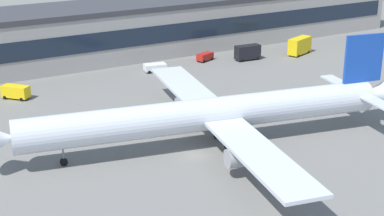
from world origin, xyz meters
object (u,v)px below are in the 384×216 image
Objects in this scene: crew_van at (16,91)px; follow_me_car at (205,56)px; pushback_tractor at (155,67)px; stair_truck at (248,52)px; catering_truck at (300,45)px; airliner at (211,114)px.

crew_van is 45.66m from follow_me_car.
crew_van is 1.11× the size of follow_me_car.
stair_truck is at bearing -5.38° from pushback_tractor.
catering_truck reaches higher than follow_me_car.
airliner is 12.37× the size of pushback_tractor.
crew_van is at bearing 179.23° from catering_truck.
catering_truck is at bearing -0.77° from crew_van.
pushback_tractor is at bearing 6.08° from crew_van.
stair_truck is 1.16× the size of crew_van.
airliner is at bearing -142.97° from catering_truck.
catering_truck reaches higher than pushback_tractor.
airliner is 42.83m from crew_van.
catering_truck is at bearing -6.42° from pushback_tractor.
crew_van is 0.70× the size of catering_truck.
airliner is 50.02m from follow_me_car.
stair_truck is at bearing 171.85° from catering_truck.
airliner reaches higher than stair_truck.
pushback_tractor is (10.95, 40.93, -4.12)m from airliner.
crew_van is 68.78m from catering_truck.
airliner is at bearing -120.36° from follow_me_car.
stair_truck is at bearing 48.27° from airliner.
pushback_tractor is 0.68× the size of catering_truck.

